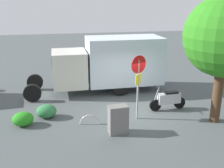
{
  "coord_description": "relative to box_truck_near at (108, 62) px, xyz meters",
  "views": [
    {
      "loc": [
        3.37,
        10.97,
        5.03
      ],
      "look_at": [
        1.04,
        -0.28,
        1.34
      ],
      "focal_mm": 42.85,
      "sensor_mm": 36.0,
      "label": 1
    }
  ],
  "objects": [
    {
      "name": "shrub_mid_verge",
      "position": [
        4.3,
        3.69,
        -1.35
      ],
      "size": [
        0.86,
        0.71,
        0.59
      ],
      "primitive_type": "ellipsoid",
      "color": "#288B1E",
      "rests_on": "ground"
    },
    {
      "name": "utility_cabinet",
      "position": [
        0.59,
        5.1,
        -1.08
      ],
      "size": [
        0.77,
        0.5,
        1.13
      ],
      "primitive_type": "cube",
      "rotation": [
        0.0,
        0.0,
        0.08
      ],
      "color": "slate",
      "rests_on": "ground"
    },
    {
      "name": "shrub_near_sign",
      "position": [
        3.37,
        3.09,
        -1.35
      ],
      "size": [
        0.88,
        0.72,
        0.6
      ],
      "primitive_type": "ellipsoid",
      "color": "#317742",
      "rests_on": "ground"
    },
    {
      "name": "bike_rack_hoop",
      "position": [
        1.59,
        4.12,
        -1.65
      ],
      "size": [
        0.85,
        0.17,
        0.85
      ],
      "primitive_type": "torus",
      "rotation": [
        1.57,
        0.0,
        -0.14
      ],
      "color": "#B7B7BC",
      "rests_on": "ground"
    },
    {
      "name": "motorcycle",
      "position": [
        -2.25,
        3.32,
        -1.13
      ],
      "size": [
        1.81,
        0.55,
        1.2
      ],
      "rotation": [
        0.0,
        0.0,
        0.05
      ],
      "color": "black",
      "rests_on": "ground"
    },
    {
      "name": "ground_plane",
      "position": [
        -0.64,
        3.29,
        -1.65
      ],
      "size": [
        60.0,
        60.0,
        0.0
      ],
      "primitive_type": "plane",
      "color": "#4A5152"
    },
    {
      "name": "box_truck_near",
      "position": [
        0.0,
        0.0,
        0.0
      ],
      "size": [
        7.53,
        2.21,
        3.01
      ],
      "rotation": [
        0.0,
        0.0,
        -0.0
      ],
      "color": "black",
      "rests_on": "ground"
    },
    {
      "name": "stop_sign",
      "position": [
        -0.51,
        4.01,
        0.23
      ],
      "size": [
        0.71,
        0.33,
        2.83
      ],
      "color": "#9E9EA3",
      "rests_on": "ground"
    }
  ]
}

